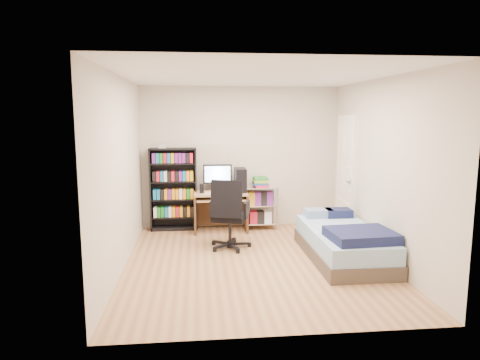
{
  "coord_description": "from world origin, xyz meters",
  "views": [
    {
      "loc": [
        -0.77,
        -5.59,
        2.0
      ],
      "look_at": [
        -0.17,
        0.4,
        1.08
      ],
      "focal_mm": 32.0,
      "sensor_mm": 36.0,
      "label": 1
    }
  ],
  "objects": [
    {
      "name": "office_chair",
      "position": [
        -0.3,
        0.64,
        0.34
      ],
      "size": [
        0.8,
        0.8,
        1.07
      ],
      "rotation": [
        0.0,
        0.0,
        -0.3
      ],
      "color": "black",
      "rests_on": "room"
    },
    {
      "name": "media_shelf",
      "position": [
        -1.19,
        1.84,
        0.74
      ],
      "size": [
        0.81,
        0.27,
        1.5
      ],
      "color": "black",
      "rests_on": "room"
    },
    {
      "name": "room",
      "position": [
        0.0,
        0.0,
        1.25
      ],
      "size": [
        3.58,
        4.08,
        2.58
      ],
      "color": "tan",
      "rests_on": "ground"
    },
    {
      "name": "computer_desk",
      "position": [
        -0.29,
        1.68,
        0.62
      ],
      "size": [
        0.92,
        0.53,
        1.16
      ],
      "color": "tan",
      "rests_on": "room"
    },
    {
      "name": "door",
      "position": [
        1.72,
        1.35,
        1.0
      ],
      "size": [
        0.12,
        0.8,
        2.0
      ],
      "color": "white",
      "rests_on": "room"
    },
    {
      "name": "bed",
      "position": [
        1.26,
        0.02,
        0.24
      ],
      "size": [
        0.95,
        1.9,
        0.54
      ],
      "color": "#50453B",
      "rests_on": "room"
    },
    {
      "name": "wire_cart",
      "position": [
        0.33,
        1.77,
        0.61
      ],
      "size": [
        0.58,
        0.42,
        0.93
      ],
      "rotation": [
        0.0,
        0.0,
        -0.0
      ],
      "color": "white",
      "rests_on": "room"
    }
  ]
}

